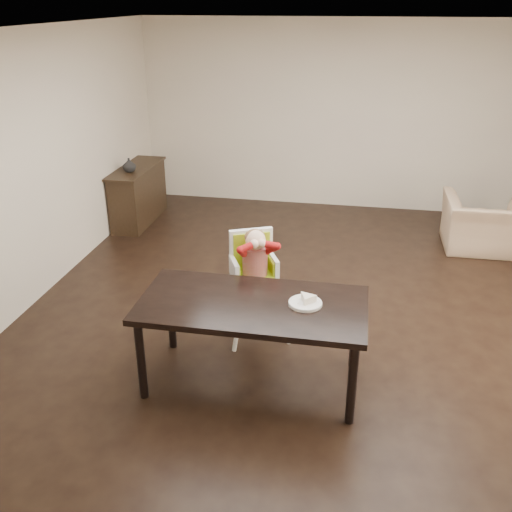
{
  "coord_description": "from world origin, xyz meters",
  "views": [
    {
      "loc": [
        0.28,
        -4.96,
        2.95
      ],
      "look_at": [
        -0.57,
        -0.47,
        0.86
      ],
      "focal_mm": 40.0,
      "sensor_mm": 36.0,
      "label": 1
    }
  ],
  "objects": [
    {
      "name": "room_walls",
      "position": [
        0.0,
        0.0,
        1.86
      ],
      "size": [
        6.02,
        7.02,
        2.71
      ],
      "color": "beige",
      "rests_on": "ground"
    },
    {
      "name": "dining_table",
      "position": [
        -0.48,
        -1.1,
        0.67
      ],
      "size": [
        1.8,
        0.9,
        0.75
      ],
      "color": "black",
      "rests_on": "ground"
    },
    {
      "name": "vase",
      "position": [
        -2.78,
        2.07,
        0.88
      ],
      "size": [
        0.19,
        0.2,
        0.18
      ],
      "primitive_type": "imported",
      "rotation": [
        0.0,
        0.0,
        -0.06
      ],
      "color": "#99999E",
      "rests_on": "sideboard"
    },
    {
      "name": "plate",
      "position": [
        -0.06,
        -1.05,
        0.78
      ],
      "size": [
        0.34,
        0.34,
        0.08
      ],
      "rotation": [
        0.0,
        0.0,
        0.36
      ],
      "color": "white",
      "rests_on": "dining_table"
    },
    {
      "name": "high_chair",
      "position": [
        -0.61,
        -0.33,
        0.75
      ],
      "size": [
        0.59,
        0.59,
        1.06
      ],
      "rotation": [
        0.0,
        0.0,
        0.43
      ],
      "color": "white",
      "rests_on": "ground"
    },
    {
      "name": "sideboard",
      "position": [
        -2.78,
        2.29,
        0.4
      ],
      "size": [
        0.44,
        1.26,
        0.79
      ],
      "color": "black",
      "rests_on": "ground"
    },
    {
      "name": "ground",
      "position": [
        0.0,
        0.0,
        0.0
      ],
      "size": [
        7.0,
        7.0,
        0.0
      ],
      "primitive_type": "plane",
      "color": "black",
      "rests_on": "ground"
    },
    {
      "name": "armchair",
      "position": [
        1.9,
        2.14,
        0.45
      ],
      "size": [
        1.04,
        0.68,
        0.9
      ],
      "primitive_type": "imported",
      "rotation": [
        0.0,
        0.0,
        3.15
      ],
      "color": "tan",
      "rests_on": "ground"
    }
  ]
}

